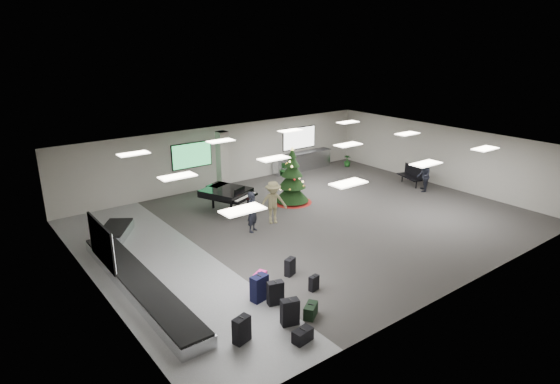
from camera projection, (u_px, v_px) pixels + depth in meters
ground at (312, 223)px, 20.03m from camera, size 18.00×18.00×0.00m
room_envelope at (295, 168)px, 19.58m from camera, size 18.02×14.02×3.21m
baggage_carousel at (133, 272)px, 15.40m from camera, size 2.28×9.71×0.43m
service_counter at (302, 161)px, 27.75m from camera, size 4.05×0.65×1.08m
suitcase_0 at (290, 312)px, 12.82m from camera, size 0.56×0.42×0.79m
suitcase_1 at (275, 293)px, 13.81m from camera, size 0.53×0.37×0.76m
pink_suitcase at (260, 284)px, 14.34m from camera, size 0.54×0.45×0.76m
suitcase_3 at (290, 267)px, 15.54m from camera, size 0.45×0.35×0.62m
navy_suitcase at (259, 288)px, 14.01m from camera, size 0.58×0.40×0.84m
suitcase_5 at (242, 330)px, 12.09m from camera, size 0.53×0.38×0.74m
green_duffel at (311, 310)px, 13.25m from camera, size 0.63×0.55×0.40m
suitcase_7 at (314, 283)px, 14.62m from camera, size 0.36×0.24×0.51m
black_duffel at (303, 335)px, 12.16m from camera, size 0.58×0.37×0.38m
christmas_tree at (292, 183)px, 22.23m from camera, size 1.93×1.93×2.75m
grand_piano at (227, 193)px, 21.06m from camera, size 2.33×2.62×1.23m
bench at (411, 174)px, 25.01m from camera, size 1.02×1.70×1.02m
traveler_a at (253, 212)px, 18.88m from camera, size 0.74×0.66×1.69m
traveler_b at (273, 202)px, 19.73m from camera, size 1.36×1.10×1.84m
traveler_bench at (424, 176)px, 23.87m from camera, size 1.01×0.99×1.64m
potted_plant_left at (285, 170)px, 26.58m from camera, size 0.52×0.49×0.75m
potted_plant_right at (347, 161)px, 28.61m from camera, size 0.56×0.56×0.72m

